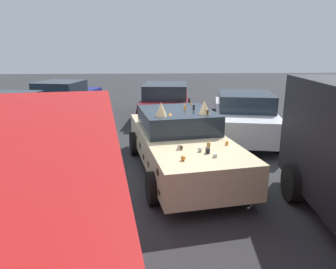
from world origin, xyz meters
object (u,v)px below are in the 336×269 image
Objects in this scene: parked_sedan_row_back_center at (65,98)px; parked_sedan_far_left at (166,100)px; art_car_decorated at (180,142)px; parked_sedan_behind_right at (14,115)px; parked_sedan_row_back_far at (244,116)px.

parked_sedan_far_left is at bearing -90.05° from parked_sedan_row_back_center.
parked_sedan_far_left is (5.86, 0.06, 0.02)m from art_car_decorated.
parked_sedan_behind_right is 0.93× the size of parked_sedan_row_back_far.
parked_sedan_far_left is at bearing -56.62° from parked_sedan_behind_right.
parked_sedan_row_back_far is 7.87m from parked_sedan_row_back_center.
parked_sedan_row_back_far is at bearing -88.89° from parked_sedan_behind_right.
art_car_decorated is 1.09× the size of parked_sedan_row_back_center.
parked_sedan_behind_right is at bearing 95.83° from parked_sedan_row_back_far.
parked_sedan_behind_right is at bearing 122.78° from parked_sedan_far_left.
parked_sedan_behind_right is at bearing -132.11° from art_car_decorated.
parked_sedan_behind_right is 3.55m from parked_sedan_row_back_center.
parked_sedan_row_back_far reaches higher than parked_sedan_behind_right.
art_car_decorated is 3.43m from parked_sedan_row_back_far.
parked_sedan_row_back_center reaches higher than parked_sedan_far_left.
art_car_decorated is at bearing -135.41° from parked_sedan_row_back_center.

